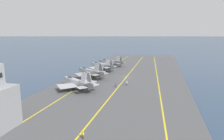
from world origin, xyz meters
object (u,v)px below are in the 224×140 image
parked_jet_second (90,72)px  parked_jet_third (101,66)px  parked_jet_fourth (111,62)px  crew_white_vest (127,83)px  crew_purple_vest (116,84)px  crew_yellow_vest (83,134)px  parked_jet_nearest (76,82)px

parked_jet_second → parked_jet_third: size_ratio=1.03×
parked_jet_fourth → parked_jet_third: bearing=177.3°
parked_jet_third → crew_white_vest: (-24.24, -17.04, -1.76)m
parked_jet_second → crew_purple_vest: bearing=-130.2°
parked_jet_second → crew_yellow_vest: parked_jet_second is taller
parked_jet_third → parked_jet_fourth: 15.47m
parked_jet_third → parked_jet_fourth: (15.45, -0.73, -0.29)m
parked_jet_second → crew_purple_vest: (-11.69, -13.85, -1.70)m
parked_jet_second → crew_purple_vest: 18.21m
crew_yellow_vest → crew_purple_vest: bearing=3.2°
crew_yellow_vest → crew_white_vest: 38.40m
parked_jet_third → crew_white_vest: 29.69m
parked_jet_second → parked_jet_nearest: bearing=-175.4°
parked_jet_nearest → crew_purple_vest: size_ratio=9.20×
parked_jet_fourth → crew_yellow_vest: parked_jet_fourth is taller
parked_jet_second → parked_jet_fourth: size_ratio=0.96×
parked_jet_nearest → parked_jet_second: size_ratio=1.01×
parked_jet_nearest → crew_yellow_vest: 33.22m
parked_jet_second → crew_yellow_vest: size_ratio=9.64×
parked_jet_second → parked_jet_fourth: bearing=-1.7°
parked_jet_fourth → crew_purple_vest: parked_jet_fourth is taller
parked_jet_second → crew_yellow_vest: 49.42m
parked_jet_nearest → parked_jet_third: size_ratio=1.04×
parked_jet_second → crew_white_vest: parked_jet_second is taller
parked_jet_nearest → crew_white_vest: (8.49, -15.87, -1.37)m
crew_yellow_vest → crew_purple_vest: crew_purple_vest is taller
crew_yellow_vest → crew_white_vest: crew_white_vest is taller
parked_jet_second → parked_jet_third: bearing=-0.6°
crew_purple_vest → parked_jet_fourth: bearing=16.8°
crew_white_vest → crew_purple_vest: (-3.27, 3.37, 0.02)m
parked_jet_third → crew_white_vest: bearing=-144.9°
parked_jet_nearest → parked_jet_fourth: (48.18, 0.45, 0.09)m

